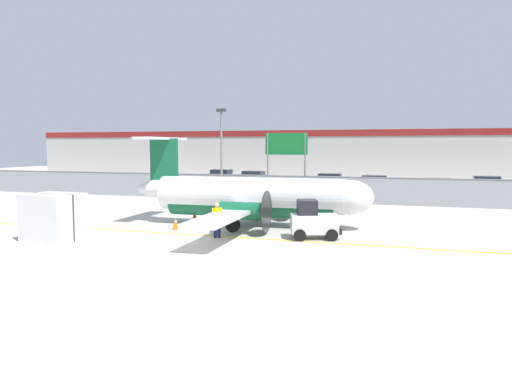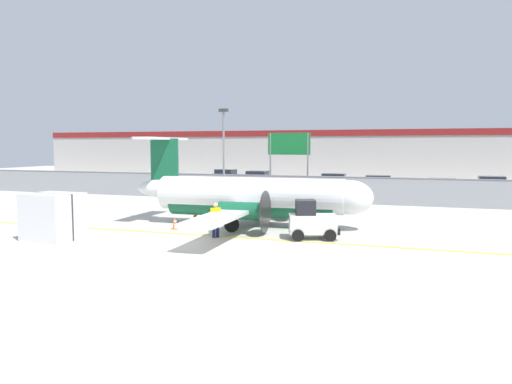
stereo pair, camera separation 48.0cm
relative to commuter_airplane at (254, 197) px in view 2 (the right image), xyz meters
The scene contains 20 objects.
ground_plane 4.15m from the commuter_airplane, 110.83° to the right, with size 140.00×140.00×0.01m.
perimeter_fence 12.50m from the commuter_airplane, 96.26° to the left, with size 98.00×0.10×2.10m.
parking_lot_strip 24.01m from the commuter_airplane, 93.26° to the left, with size 98.00×17.00×0.12m.
background_building 42.46m from the commuter_airplane, 91.84° to the left, with size 91.00×8.10×6.50m.
commuter_airplane is the anchor object (origin of this frame).
baggage_tug 4.82m from the commuter_airplane, 35.97° to the right, with size 2.56×1.98×1.88m.
ground_crew_worker 4.00m from the commuter_airplane, 99.15° to the right, with size 0.48×0.48×1.70m.
cargo_container 10.32m from the commuter_airplane, 138.24° to the right, with size 2.57×2.21×2.20m.
traffic_cone_near_left 4.56m from the commuter_airplane, 163.83° to the left, with size 0.36×0.36×0.64m.
traffic_cone_near_right 4.54m from the commuter_airplane, 147.49° to the right, with size 0.36×0.36×0.64m.
parked_car_0 24.12m from the commuter_airplane, 129.96° to the left, with size 4.29×2.20×1.58m.
parked_car_1 30.96m from the commuter_airplane, 115.14° to the left, with size 4.34×2.31×1.58m.
parked_car_2 27.23m from the commuter_airplane, 108.18° to the left, with size 4.28×2.17×1.58m.
parked_car_3 18.19m from the commuter_airplane, 99.06° to the left, with size 4.22×2.03×1.58m.
parked_car_4 23.49m from the commuter_airplane, 89.13° to the left, with size 4.23×2.06×1.58m.
parked_car_5 22.12m from the commuter_airplane, 77.97° to the left, with size 4.25×2.09×1.58m.
parked_car_6 21.55m from the commuter_airplane, 61.27° to the left, with size 4.37×2.39×1.58m.
parked_car_7 27.67m from the commuter_airplane, 58.55° to the left, with size 4.20×2.00×1.58m.
apron_light_pole 11.79m from the commuter_airplane, 121.01° to the left, with size 0.70×0.30×7.27m.
highway_sign 14.53m from the commuter_airplane, 97.55° to the left, with size 3.60×0.14×5.50m.
Camera 2 is at (10.33, -20.26, 4.43)m, focal length 35.00 mm.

